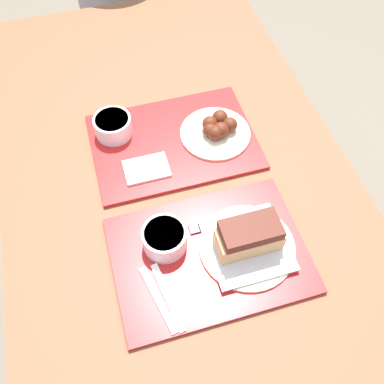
{
  "coord_description": "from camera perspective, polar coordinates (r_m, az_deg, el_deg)",
  "views": [
    {
      "loc": [
        -0.15,
        -0.59,
        1.66
      ],
      "look_at": [
        0.01,
        -0.01,
        0.77
      ],
      "focal_mm": 40.0,
      "sensor_mm": 36.0,
      "label": 1
    }
  ],
  "objects": [
    {
      "name": "bowl_coleslaw_near",
      "position": [
        1.01,
        -3.68,
        -6.12
      ],
      "size": [
        0.11,
        0.11,
        0.06
      ],
      "color": "silver",
      "rests_on": "tray_near"
    },
    {
      "name": "brisket_sandwich_plate",
      "position": [
        1.01,
        7.52,
        -6.43
      ],
      "size": [
        0.23,
        0.23,
        0.1
      ],
      "color": "beige",
      "rests_on": "tray_near"
    },
    {
      "name": "condiment_packet",
      "position": [
        1.05,
        0.38,
        -4.87
      ],
      "size": [
        0.04,
        0.03,
        0.01
      ],
      "color": "#3F3F47",
      "rests_on": "tray_near"
    },
    {
      "name": "plastic_fork_near",
      "position": [
        0.98,
        -4.53,
        -14.08
      ],
      "size": [
        0.05,
        0.17,
        0.0
      ],
      "color": "white",
      "rests_on": "tray_near"
    },
    {
      "name": "ground_plane",
      "position": [
        1.77,
        -0.57,
        -13.94
      ],
      "size": [
        12.0,
        12.0,
        0.0
      ],
      "primitive_type": "plane",
      "color": "#706656"
    },
    {
      "name": "bowl_coleslaw_far",
      "position": [
        1.23,
        -10.49,
        8.74
      ],
      "size": [
        0.11,
        0.11,
        0.06
      ],
      "color": "silver",
      "rests_on": "tray_far"
    },
    {
      "name": "picnic_table",
      "position": [
        1.18,
        -0.83,
        -3.0
      ],
      "size": [
        0.94,
        1.84,
        0.73
      ],
      "color": "brown",
      "rests_on": "ground_plane"
    },
    {
      "name": "plastic_knife_near",
      "position": [
        0.98,
        -3.25,
        -13.77
      ],
      "size": [
        0.04,
        0.17,
        0.0
      ],
      "color": "white",
      "rests_on": "tray_near"
    },
    {
      "name": "wings_plate_far",
      "position": [
        1.22,
        3.34,
        8.37
      ],
      "size": [
        0.2,
        0.2,
        0.05
      ],
      "color": "beige",
      "rests_on": "tray_far"
    },
    {
      "name": "napkin_far",
      "position": [
        1.16,
        -6.08,
        3.12
      ],
      "size": [
        0.12,
        0.08,
        0.01
      ],
      "color": "white",
      "rests_on": "tray_far"
    },
    {
      "name": "picnic_bench_far",
      "position": [
        2.17,
        -9.34,
        18.29
      ],
      "size": [
        0.89,
        0.28,
        0.42
      ],
      "color": "brown",
      "rests_on": "ground_plane"
    },
    {
      "name": "tray_far",
      "position": [
        1.23,
        -2.45,
        6.72
      ],
      "size": [
        0.46,
        0.33,
        0.01
      ],
      "color": "red",
      "rests_on": "picnic_table"
    },
    {
      "name": "tray_near",
      "position": [
        1.03,
        2.3,
        -8.36
      ],
      "size": [
        0.46,
        0.33,
        0.01
      ],
      "color": "red",
      "rests_on": "picnic_table"
    }
  ]
}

